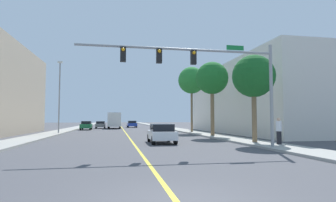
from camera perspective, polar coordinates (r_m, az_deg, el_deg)
The scene contains 16 objects.
ground at distance 48.14m, azimuth -9.11°, elevation -5.83°, with size 192.00×192.00×0.00m, color #47474C.
sidewalk_left at distance 48.72m, azimuth -19.79°, elevation -5.55°, with size 2.70×168.00×0.15m, color #9E9B93.
sidewalk_right at distance 49.23m, azimuth 1.48°, elevation -5.74°, with size 2.70×168.00×0.15m, color #9E9B93.
lane_marking_center at distance 48.14m, azimuth -9.11°, elevation -5.83°, with size 0.16×144.00×0.01m, color yellow.
building_right_near at distance 40.57m, azimuth 21.09°, elevation 0.26°, with size 15.44×27.13×8.93m, color silver.
traffic_signal_mast at distance 16.77m, azimuth 8.22°, elevation 6.68°, with size 11.77×0.36×6.32m.
street_lamp at distance 36.63m, azimuth -21.32°, elevation 1.47°, with size 0.56×0.28×8.81m.
palm_near at distance 22.01m, azimuth 17.08°, elevation 4.76°, with size 3.19×3.19×6.53m.
palm_mid at distance 29.66m, azimuth 9.00°, elevation 4.52°, with size 3.39×3.39×7.68m.
palm_far at distance 37.75m, azimuth 4.85°, elevation 4.18°, with size 3.61×3.61×8.71m.
car_green at distance 49.20m, azimuth -16.37°, elevation -4.79°, with size 1.76×4.27×1.47m.
car_gray at distance 55.42m, azimuth -13.63°, elevation -4.72°, with size 1.86×3.92×1.39m.
car_white at distance 21.59m, azimuth -1.31°, elevation -6.60°, with size 1.89×3.93×1.47m.
car_blue at distance 60.60m, azimuth -7.39°, elevation -4.68°, with size 2.04×4.35×1.44m.
delivery_truck at distance 54.54m, azimuth -10.90°, elevation -3.86°, with size 2.43×7.36×3.01m.
pedestrian at distance 20.52m, azimuth 21.72°, elevation -5.68°, with size 0.38×0.38×1.80m.
Camera 1 is at (-1.39, -6.09, 1.88)m, focal length 29.82 mm.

